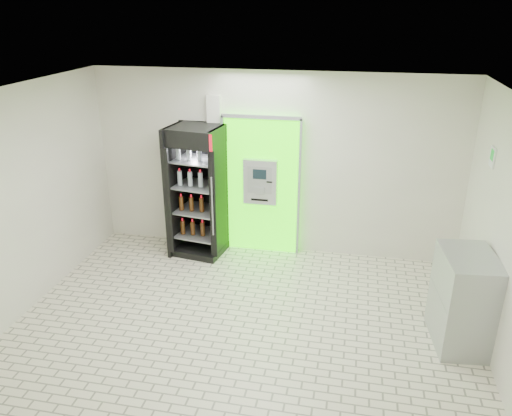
# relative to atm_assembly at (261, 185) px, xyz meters

# --- Properties ---
(ground) EXTENTS (6.00, 6.00, 0.00)m
(ground) POSITION_rel_atm_assembly_xyz_m (0.20, -2.41, -1.17)
(ground) COLOR beige
(ground) RESTS_ON ground
(room_shell) EXTENTS (6.00, 6.00, 6.00)m
(room_shell) POSITION_rel_atm_assembly_xyz_m (0.20, -2.41, 0.67)
(room_shell) COLOR silver
(room_shell) RESTS_ON ground
(atm_assembly) EXTENTS (1.30, 0.24, 2.33)m
(atm_assembly) POSITION_rel_atm_assembly_xyz_m (0.00, 0.00, 0.00)
(atm_assembly) COLOR #2BED01
(atm_assembly) RESTS_ON ground
(pillar) EXTENTS (0.22, 0.11, 2.60)m
(pillar) POSITION_rel_atm_assembly_xyz_m (-0.78, 0.04, 0.13)
(pillar) COLOR silver
(pillar) RESTS_ON ground
(beverage_cooler) EXTENTS (0.91, 0.85, 2.17)m
(beverage_cooler) POSITION_rel_atm_assembly_xyz_m (-1.00, -0.28, -0.13)
(beverage_cooler) COLOR black
(beverage_cooler) RESTS_ON ground
(steel_cabinet) EXTENTS (0.69, 0.95, 1.20)m
(steel_cabinet) POSITION_rel_atm_assembly_xyz_m (2.89, -2.03, -0.57)
(steel_cabinet) COLOR #A4A7AC
(steel_cabinet) RESTS_ON ground
(exit_sign) EXTENTS (0.02, 0.22, 0.26)m
(exit_sign) POSITION_rel_atm_assembly_xyz_m (3.19, -1.01, 0.95)
(exit_sign) COLOR white
(exit_sign) RESTS_ON room_shell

